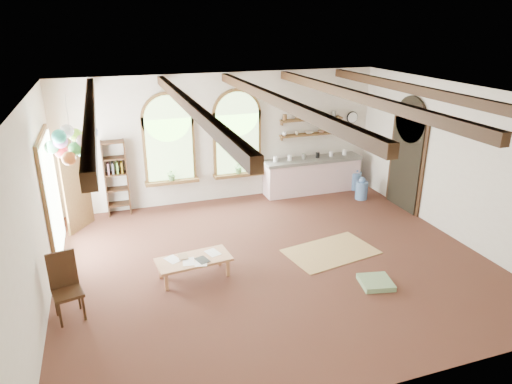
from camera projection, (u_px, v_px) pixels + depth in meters
name	position (u px, v px, depth m)	size (l,w,h in m)	color
floor	(274.00, 260.00, 8.86)	(8.00, 8.00, 0.00)	#4F2C20
ceiling_beams	(276.00, 100.00, 7.75)	(6.20, 6.80, 0.18)	#362111
window_left	(169.00, 142.00, 10.89)	(1.30, 0.28, 2.20)	brown
window_right	(237.00, 137.00, 11.40)	(1.30, 0.28, 2.20)	brown
left_doorway	(52.00, 197.00, 8.86)	(0.10, 1.90, 2.50)	brown
right_doorway	(406.00, 165.00, 10.97)	(0.10, 1.30, 2.40)	black
kitchen_counter	(312.00, 175.00, 12.21)	(2.68, 0.62, 0.94)	beige
wall_shelf_lower	(311.00, 134.00, 11.98)	(1.70, 0.24, 0.04)	brown
wall_shelf_upper	(311.00, 119.00, 11.84)	(1.70, 0.24, 0.04)	brown
wall_clock	(352.00, 117.00, 12.29)	(0.32, 0.32, 0.04)	black
bookshelf	(116.00, 178.00, 10.67)	(0.53, 0.32, 1.80)	#362111
coffee_table	(194.00, 261.00, 8.17)	(1.37, 0.74, 0.38)	tan
side_chair	(69.00, 300.00, 7.07)	(0.51, 0.51, 1.08)	#362111
floor_mat	(331.00, 252.00, 9.17)	(1.77, 1.09, 0.02)	tan
floor_cushion	(376.00, 282.00, 8.03)	(0.54, 0.54, 0.09)	gray
water_jug_a	(355.00, 180.00, 12.47)	(0.32, 0.32, 0.62)	#557DB7
water_jug_b	(362.00, 189.00, 11.79)	(0.31, 0.31, 0.60)	#557DB7
balloon_cluster	(72.00, 143.00, 8.00)	(0.93, 0.93, 1.15)	white
table_book	(179.00, 257.00, 8.18)	(0.16, 0.24, 0.02)	olive
tablet	(202.00, 260.00, 8.10)	(0.18, 0.27, 0.01)	black
potted_plant_left	(172.00, 174.00, 11.07)	(0.27, 0.23, 0.30)	#598C4C
potted_plant_right	(239.00, 168.00, 11.58)	(0.27, 0.23, 0.30)	#598C4C
shelf_cup_a	(284.00, 134.00, 11.73)	(0.12, 0.10, 0.10)	white
shelf_cup_b	(297.00, 133.00, 11.84)	(0.10, 0.10, 0.09)	beige
shelf_bowl_a	(309.00, 133.00, 11.95)	(0.22, 0.22, 0.05)	beige
shelf_bowl_b	(321.00, 131.00, 12.06)	(0.20, 0.20, 0.06)	#8C664C
shelf_vase	(333.00, 128.00, 12.14)	(0.18, 0.18, 0.19)	slate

